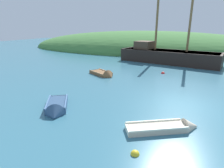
{
  "coord_description": "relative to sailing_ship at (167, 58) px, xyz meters",
  "views": [
    {
      "loc": [
        -0.22,
        -12.03,
        4.78
      ],
      "look_at": [
        -5.48,
        1.69,
        0.26
      ],
      "focal_mm": 29.78,
      "sensor_mm": 36.0,
      "label": 1
    }
  ],
  "objects": [
    {
      "name": "ground_plane",
      "position": [
        2.3,
        -14.62,
        -0.63
      ],
      "size": [
        120.0,
        120.0,
        0.0
      ],
      "primitive_type": "plane",
      "color": "teal"
    },
    {
      "name": "buoy_red",
      "position": [
        0.25,
        -6.63,
        -0.63
      ],
      "size": [
        0.4,
        0.4,
        0.4
      ],
      "primitive_type": "sphere",
      "color": "red",
      "rests_on": "ground"
    },
    {
      "name": "rowboat_near_dock",
      "position": [
        1.73,
        -18.24,
        -0.55
      ],
      "size": [
        3.59,
        2.5,
        0.86
      ],
      "rotation": [
        0.0,
        0.0,
        0.5
      ],
      "color": "beige",
      "rests_on": "ground"
    },
    {
      "name": "rowboat_center",
      "position": [
        -4.69,
        -18.33,
        -0.51
      ],
      "size": [
        2.5,
        3.11,
        1.12
      ],
      "rotation": [
        0.0,
        0.0,
        5.26
      ],
      "color": "#335175",
      "rests_on": "ground"
    },
    {
      "name": "shore_hill",
      "position": [
        -5.85,
        13.95,
        -0.63
      ],
      "size": [
        55.08,
        22.17,
        8.05
      ],
      "primitive_type": "ellipsoid",
      "color": "#477F3D",
      "rests_on": "ground"
    },
    {
      "name": "rowboat_far",
      "position": [
        -5.31,
        -9.68,
        -0.55
      ],
      "size": [
        3.34,
        2.74,
        1.22
      ],
      "rotation": [
        0.0,
        0.0,
        5.72
      ],
      "color": "brown",
      "rests_on": "ground"
    },
    {
      "name": "sailing_ship",
      "position": [
        0.0,
        0.0,
        0.0
      ],
      "size": [
        15.79,
        6.57,
        10.6
      ],
      "rotation": [
        0.0,
        0.0,
        -0.24
      ],
      "color": "black",
      "rests_on": "ground"
    },
    {
      "name": "buoy_yellow",
      "position": [
        0.72,
        -20.59,
        -0.63
      ],
      "size": [
        0.36,
        0.36,
        0.36
      ],
      "primitive_type": "sphere",
      "color": "yellow",
      "rests_on": "ground"
    }
  ]
}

